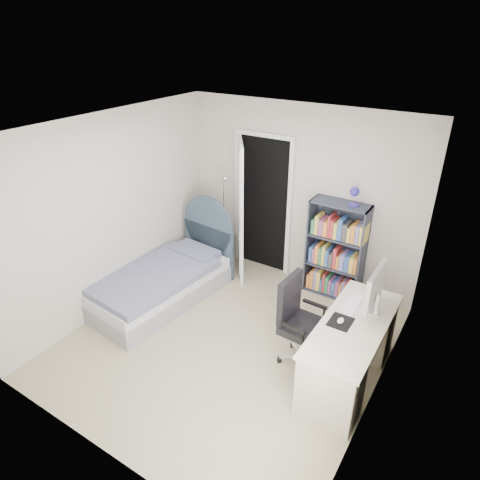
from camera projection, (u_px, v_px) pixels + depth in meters
The scene contains 8 objects.
room_shell at pixel (226, 249), 4.52m from camera, with size 3.50×3.70×2.60m.
door at pixel (249, 206), 6.11m from camera, with size 0.92×0.70×2.06m.
bed at pixel (166, 280), 5.78m from camera, with size 1.10×2.04×1.21m.
nightstand at pixel (219, 240), 6.66m from camera, with size 0.37×0.37×0.55m.
floor_lamp at pixel (225, 230), 6.44m from camera, with size 0.21×0.21×1.46m.
bookcase at pixel (336, 253), 5.72m from camera, with size 0.75×0.32×1.60m.
desk at pixel (351, 349), 4.38m from camera, with size 0.60×1.51×1.24m.
office_chair at pixel (299, 318), 4.57m from camera, with size 0.54×0.55×1.04m.
Camera 1 is at (2.25, -3.28, 3.40)m, focal length 32.00 mm.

